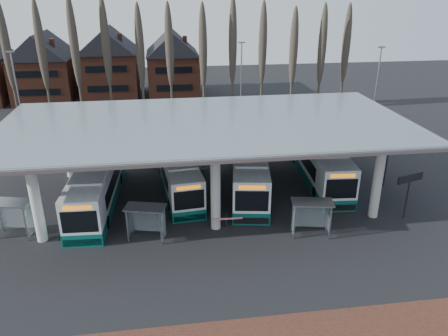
{
  "coord_description": "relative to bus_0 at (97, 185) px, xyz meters",
  "views": [
    {
      "loc": [
        -3.28,
        -24.74,
        16.26
      ],
      "look_at": [
        1.24,
        7.0,
        2.72
      ],
      "focal_mm": 35.0,
      "sensor_mm": 36.0,
      "label": 1
    }
  ],
  "objects": [
    {
      "name": "shelter_2",
      "position": [
        15.26,
        -6.83,
        0.25
      ],
      "size": [
        3.01,
        1.87,
        2.61
      ],
      "rotation": [
        0.0,
        0.0,
        -0.17
      ],
      "color": "gray",
      "rests_on": "ground"
    },
    {
      "name": "lamp_post_a",
      "position": [
        -9.18,
        14.46,
        3.68
      ],
      "size": [
        0.8,
        0.16,
        10.17
      ],
      "color": "slate",
      "rests_on": "ground"
    },
    {
      "name": "bus_1",
      "position": [
        6.43,
        1.97,
        -0.1
      ],
      "size": [
        3.68,
        12.06,
        3.3
      ],
      "rotation": [
        0.0,
        0.0,
        0.1
      ],
      "color": "white",
      "rests_on": "ground"
    },
    {
      "name": "townhouse_row",
      "position": [
        -6.93,
        36.46,
        4.29
      ],
      "size": [
        36.8,
        10.3,
        12.25
      ],
      "color": "brown",
      "rests_on": "ground"
    },
    {
      "name": "barrier",
      "position": [
        9.57,
        -5.43,
        -0.81
      ],
      "size": [
        2.18,
        0.61,
        1.09
      ],
      "rotation": [
        0.0,
        0.0,
        -0.02
      ],
      "color": "black",
      "rests_on": "ground"
    },
    {
      "name": "shelter_1",
      "position": [
        3.97,
        -5.78,
        0.17
      ],
      "size": [
        2.95,
        1.99,
        2.51
      ],
      "rotation": [
        0.0,
        0.0,
        -0.25
      ],
      "color": "gray",
      "rests_on": "ground"
    },
    {
      "name": "bus_2",
      "position": [
        12.49,
        1.3,
        0.03
      ],
      "size": [
        4.84,
        13.13,
        3.57
      ],
      "rotation": [
        0.0,
        0.0,
        -0.17
      ],
      "color": "white",
      "rests_on": "ground"
    },
    {
      "name": "shelter_0",
      "position": [
        -5.16,
        -4.03,
        0.27
      ],
      "size": [
        3.1,
        2.02,
        2.65
      ],
      "rotation": [
        0.0,
        0.0,
        -0.22
      ],
      "color": "gray",
      "rests_on": "ground"
    },
    {
      "name": "info_sign_0",
      "position": [
        23.02,
        -5.6,
        1.34
      ],
      "size": [
        2.32,
        0.87,
        3.57
      ],
      "rotation": [
        0.0,
        0.0,
        0.32
      ],
      "color": "black",
      "rests_on": "ground"
    },
    {
      "name": "info_sign_1",
      "position": [
        24.15,
        -0.16,
        1.26
      ],
      "size": [
        2.33,
        0.26,
        3.47
      ],
      "rotation": [
        0.0,
        0.0,
        0.06
      ],
      "color": "black",
      "rests_on": "ground"
    },
    {
      "name": "bus_0",
      "position": [
        0.0,
        0.0,
        0.0
      ],
      "size": [
        3.31,
        12.74,
        3.51
      ],
      "rotation": [
        0.0,
        0.0,
        -0.05
      ],
      "color": "white",
      "rests_on": "ground"
    },
    {
      "name": "lamp_post_c",
      "position": [
        28.82,
        12.46,
        3.68
      ],
      "size": [
        0.8,
        0.16,
        10.17
      ],
      "color": "slate",
      "rests_on": "ground"
    },
    {
      "name": "poplar_row",
      "position": [
        8.82,
        25.46,
        7.12
      ],
      "size": [
        45.1,
        1.1,
        14.5
      ],
      "color": "#473D33",
      "rests_on": "ground"
    },
    {
      "name": "lamp_post_b",
      "position": [
        14.82,
        18.46,
        3.68
      ],
      "size": [
        0.8,
        0.16,
        10.17
      ],
      "color": "slate",
      "rests_on": "ground"
    },
    {
      "name": "ground",
      "position": [
        8.82,
        -7.54,
        -1.65
      ],
      "size": [
        140.0,
        140.0,
        0.0
      ],
      "primitive_type": "plane",
      "color": "black",
      "rests_on": "ground"
    },
    {
      "name": "station_canopy",
      "position": [
        8.82,
        0.46,
        4.03
      ],
      "size": [
        32.0,
        16.0,
        6.34
      ],
      "color": "beige",
      "rests_on": "ground"
    },
    {
      "name": "bus_3",
      "position": [
        19.01,
        2.41,
        0.04
      ],
      "size": [
        3.71,
        13.08,
        3.59
      ],
      "rotation": [
        0.0,
        0.0,
        -0.07
      ],
      "color": "white",
      "rests_on": "ground"
    }
  ]
}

